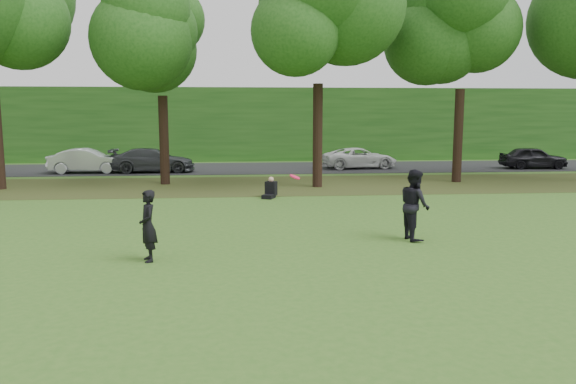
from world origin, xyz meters
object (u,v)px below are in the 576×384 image
object	(u,v)px
seated_person	(270,190)
frisbee	(295,177)
player_left	(148,226)
player_right	(415,205)

from	to	relation	value
seated_person	frisbee	bearing A→B (deg)	-65.05
player_left	player_right	world-z (taller)	player_right
player_right	seated_person	bearing A→B (deg)	18.13
player_right	seated_person	xyz separation A→B (m)	(-3.39, 7.67, -0.63)
player_left	seated_person	bearing A→B (deg)	141.82
player_left	seated_person	size ratio (longest dim) A/B	1.97
player_left	frisbee	size ratio (longest dim) A/B	4.46
player_left	player_right	distance (m)	6.91
player_left	frisbee	world-z (taller)	frisbee
player_right	frisbee	xyz separation A→B (m)	(-3.26, -0.53, 0.84)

